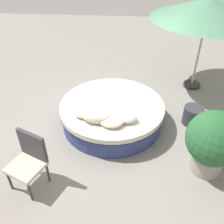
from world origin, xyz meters
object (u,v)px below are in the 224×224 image
object	(u,v)px
throw_pillow_1	(97,117)
patio_chair	(29,158)
throw_pillow_0	(86,112)
patio_umbrella	(209,9)
throw_pillow_3	(126,117)
side_table	(193,115)
round_bed	(112,114)
throw_pillow_2	(112,122)
planter	(214,141)

from	to	relation	value
throw_pillow_1	patio_chair	world-z (taller)	patio_chair
throw_pillow_0	patio_umbrella	bearing A→B (deg)	40.80
throw_pillow_3	patio_umbrella	size ratio (longest dim) A/B	0.16
patio_umbrella	side_table	xyz separation A→B (m)	(-0.28, -1.59, -1.80)
round_bed	throw_pillow_2	bearing A→B (deg)	-86.15
round_bed	throw_pillow_3	xyz separation A→B (m)	(0.30, -0.53, 0.34)
throw_pillow_1	throw_pillow_3	bearing A→B (deg)	5.83
throw_pillow_1	throw_pillow_3	size ratio (longest dim) A/B	1.33
throw_pillow_1	planter	size ratio (longest dim) A/B	0.46
throw_pillow_1	throw_pillow_3	world-z (taller)	throw_pillow_1
throw_pillow_1	planter	distance (m)	2.07
throw_pillow_3	planter	bearing A→B (deg)	-23.16
round_bed	side_table	size ratio (longest dim) A/B	5.25
throw_pillow_0	throw_pillow_1	size ratio (longest dim) A/B	0.97
planter	side_table	bearing A→B (deg)	90.71
throw_pillow_3	side_table	world-z (taller)	throw_pillow_3
throw_pillow_0	throw_pillow_1	distance (m)	0.28
throw_pillow_0	patio_umbrella	distance (m)	3.58
patio_chair	patio_umbrella	xyz separation A→B (m)	(3.21, 3.36, 1.44)
throw_pillow_1	planter	world-z (taller)	planter
planter	side_table	world-z (taller)	planter
patio_umbrella	side_table	bearing A→B (deg)	-100.13
throw_pillow_1	round_bed	bearing A→B (deg)	68.03
throw_pillow_0	throw_pillow_3	bearing A→B (deg)	-8.11
throw_pillow_3	throw_pillow_2	bearing A→B (deg)	-154.74
throw_pillow_0	throw_pillow_3	world-z (taller)	throw_pillow_3
round_bed	patio_umbrella	xyz separation A→B (m)	(2.03, 1.73, 1.74)
patio_chair	patio_umbrella	size ratio (longest dim) A/B	0.38
throw_pillow_1	patio_chair	distance (m)	1.42
planter	round_bed	bearing A→B (deg)	146.72
throw_pillow_1	side_table	xyz separation A→B (m)	(1.98, 0.73, -0.40)
throw_pillow_1	throw_pillow_2	xyz separation A→B (m)	(0.28, -0.07, -0.03)
throw_pillow_2	planter	world-z (taller)	planter
throw_pillow_1	throw_pillow_2	bearing A→B (deg)	-13.44
throw_pillow_0	throw_pillow_2	bearing A→B (deg)	-24.45
throw_pillow_2	patio_chair	xyz separation A→B (m)	(-1.23, -0.98, -0.01)
throw_pillow_2	planter	bearing A→B (deg)	-16.27
side_table	patio_chair	bearing A→B (deg)	-148.77
patio_chair	side_table	size ratio (longest dim) A/B	2.34
throw_pillow_0	round_bed	bearing A→B (deg)	42.20
throw_pillow_0	side_table	bearing A→B (deg)	14.29
throw_pillow_1	side_table	size ratio (longest dim) A/B	1.33
round_bed	throw_pillow_2	size ratio (longest dim) A/B	4.85
throw_pillow_1	throw_pillow_0	bearing A→B (deg)	144.28
throw_pillow_1	side_table	world-z (taller)	throw_pillow_1
patio_umbrella	throw_pillow_2	bearing A→B (deg)	-129.76
round_bed	patio_umbrella	world-z (taller)	patio_umbrella
throw_pillow_0	patio_chair	size ratio (longest dim) A/B	0.55
throw_pillow_0	throw_pillow_1	bearing A→B (deg)	-35.72
throw_pillow_0	throw_pillow_1	world-z (taller)	throw_pillow_1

